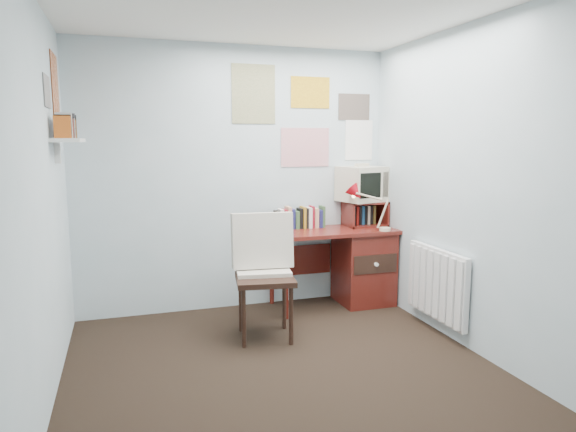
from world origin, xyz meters
The scene contains 14 objects.
ground centered at (0.00, 0.00, 0.00)m, with size 3.50×3.50×0.00m, color black.
back_wall centered at (0.00, 1.75, 1.25)m, with size 3.00×0.02×2.50m, color silver.
left_wall centered at (-1.50, 0.00, 1.25)m, with size 0.02×3.50×2.50m, color silver.
right_wall centered at (1.50, 0.00, 1.25)m, with size 0.02×3.50×2.50m, color silver.
desk centered at (1.17, 1.48, 0.41)m, with size 1.20×0.55×0.76m.
desk_chair centered at (0.04, 0.86, 0.50)m, with size 0.51×0.49×0.99m, color black.
desk_lamp centered at (1.35, 1.27, 0.96)m, with size 0.28×0.24×0.40m, color #B80C19.
tv_riser centered at (1.29, 1.59, 0.89)m, with size 0.40×0.30×0.25m, color maroon.
crt_tv centered at (1.25, 1.61, 1.20)m, with size 0.40×0.37×0.38m, color beige.
book_row centered at (0.66, 1.66, 0.87)m, with size 0.60×0.14×0.22m, color maroon.
radiator centered at (1.46, 0.55, 0.42)m, with size 0.09×0.80×0.60m, color white.
wall_shelf centered at (-1.40, 1.10, 1.62)m, with size 0.20×0.62×0.24m, color white.
posters_back centered at (0.70, 1.74, 1.85)m, with size 1.20×0.01×0.90m, color white.
posters_left centered at (-1.49, 1.10, 2.00)m, with size 0.01×0.70×0.60m, color white.
Camera 1 is at (-1.03, -3.06, 1.62)m, focal length 32.00 mm.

